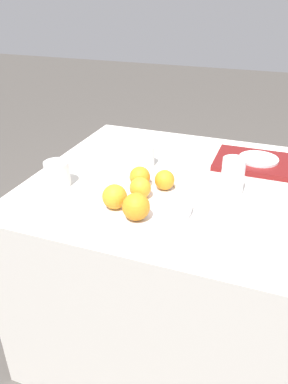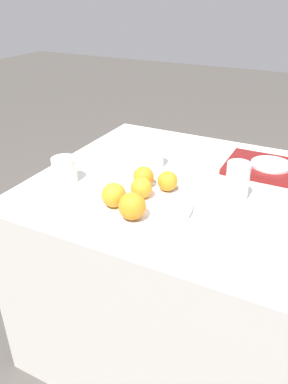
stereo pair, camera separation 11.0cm
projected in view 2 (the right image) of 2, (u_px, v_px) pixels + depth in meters
ground_plane at (196, 337)px, 1.57m from camera, size 12.00×12.00×0.00m
table at (203, 272)px, 1.40m from camera, size 1.16×0.90×0.71m
fruit_platter at (144, 203)px, 1.12m from camera, size 0.29×0.29×0.02m
orange_0 at (168, 181)px, 1.16m from camera, size 0.06×0.06×0.06m
orange_1 at (114, 195)px, 1.08m from camera, size 0.07×0.07×0.07m
orange_2 at (141, 188)px, 1.12m from camera, size 0.07×0.07×0.07m
orange_3 at (143, 177)px, 1.19m from camera, size 0.07×0.07×0.07m
orange_4 at (132, 206)px, 1.02m from camera, size 0.08×0.08×0.08m
water_glass at (237, 181)px, 1.14m from camera, size 0.07×0.07×0.12m
serving_tray at (271, 168)px, 1.34m from camera, size 0.31×0.22×0.02m
side_plate at (271, 165)px, 1.33m from camera, size 0.14×0.14×0.01m
cup_0 at (153, 156)px, 1.36m from camera, size 0.08×0.08×0.08m
cup_1 at (65, 170)px, 1.25m from camera, size 0.08×0.08×0.08m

